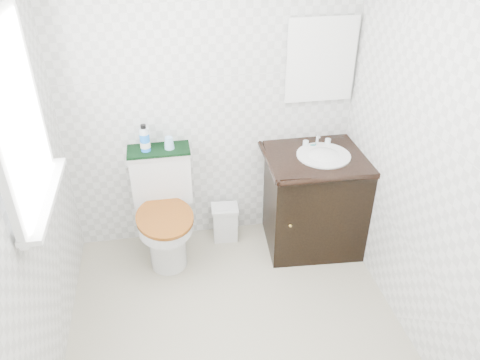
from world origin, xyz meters
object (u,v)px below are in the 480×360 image
object	(u,v)px
toilet	(165,214)
cup	(169,143)
trash_bin	(225,222)
mouthwash_bottle	(145,139)
vanity	(314,197)

from	to	relation	value
toilet	cup	world-z (taller)	cup
trash_bin	cup	size ratio (longest dim) A/B	3.42
mouthwash_bottle	vanity	bearing A→B (deg)	-7.94
vanity	trash_bin	size ratio (longest dim) A/B	2.95
vanity	trash_bin	xyz separation A→B (m)	(-0.69, 0.17, -0.27)
toilet	trash_bin	distance (m)	0.54
vanity	cup	size ratio (longest dim) A/B	10.09
toilet	mouthwash_bottle	bearing A→B (deg)	127.93
trash_bin	vanity	bearing A→B (deg)	-13.40
mouthwash_bottle	cup	world-z (taller)	mouthwash_bottle
mouthwash_bottle	cup	distance (m)	0.18
vanity	trash_bin	world-z (taller)	vanity
trash_bin	mouthwash_bottle	xyz separation A→B (m)	(-0.57, 0.01, 0.82)
toilet	cup	xyz separation A→B (m)	(0.08, 0.12, 0.55)
trash_bin	cup	xyz separation A→B (m)	(-0.40, 0.01, 0.77)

